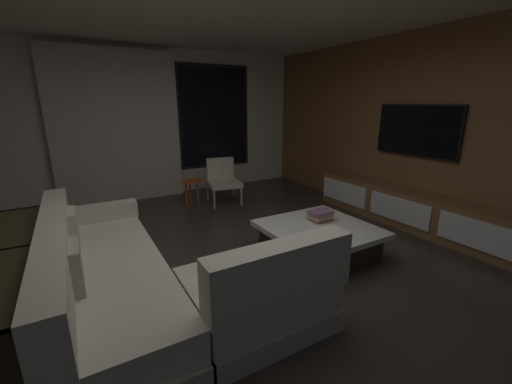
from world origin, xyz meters
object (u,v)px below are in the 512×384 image
media_console (411,210)px  console_table_behind_couch (7,293)px  coffee_table (318,240)px  accent_chair_near_window (223,178)px  sectional_couch (144,281)px  mounted_tv (417,131)px  book_stack_on_coffee_table (320,215)px  side_stool (191,185)px

media_console → console_table_behind_couch: 4.60m
coffee_table → accent_chair_near_window: (-0.08, 2.47, 0.25)m
coffee_table → sectional_couch: bearing=-178.1°
mounted_tv → console_table_behind_couch: 4.87m
book_stack_on_coffee_table → mounted_tv: (1.77, 0.07, 0.92)m
accent_chair_near_window → side_stool: 0.56m
sectional_couch → book_stack_on_coffee_table: bearing=5.6°
mounted_tv → accent_chair_near_window: bearing=131.4°
side_stool → book_stack_on_coffee_table: bearing=-71.9°
side_stool → console_table_behind_couch: bearing=-132.1°
book_stack_on_coffee_table → media_console: size_ratio=0.09×
sectional_couch → coffee_table: size_ratio=2.16×
accent_chair_near_window → console_table_behind_couch: size_ratio=0.37×
accent_chair_near_window → mounted_tv: (1.99, -2.26, 0.92)m
accent_chair_near_window → side_stool: bearing=174.6°
sectional_couch → book_stack_on_coffee_table: 2.11m
media_console → coffee_table: bearing=-179.4°
media_console → book_stack_on_coffee_table: bearing=175.6°
side_stool → media_console: 3.45m
accent_chair_near_window → media_console: accent_chair_near_window is taller
accent_chair_near_window → mounted_tv: size_ratio=0.63×
book_stack_on_coffee_table → console_table_behind_couch: size_ratio=0.13×
book_stack_on_coffee_table → console_table_behind_couch: 3.01m
sectional_couch → side_stool: 2.91m
sectional_couch → coffee_table: sectional_couch is taller
book_stack_on_coffee_table → console_table_behind_couch: console_table_behind_couch is taller
accent_chair_near_window → book_stack_on_coffee_table: bearing=-84.6°
coffee_table → mounted_tv: (1.91, 0.22, 1.16)m
console_table_behind_couch → book_stack_on_coffee_table: bearing=1.5°
media_console → console_table_behind_couch: size_ratio=1.48×
coffee_table → book_stack_on_coffee_table: bearing=46.1°
sectional_couch → accent_chair_near_window: size_ratio=3.21×
book_stack_on_coffee_table → accent_chair_near_window: size_ratio=0.35×
sectional_couch → mounted_tv: bearing=4.2°
coffee_table → accent_chair_near_window: bearing=92.0°
media_console → side_stool: bearing=133.4°
side_stool → mounted_tv: bearing=-42.2°
mounted_tv → book_stack_on_coffee_table: bearing=-177.6°
book_stack_on_coffee_table → mounted_tv: mounted_tv is taller
sectional_couch → coffee_table: (1.95, 0.06, -0.10)m
side_stool → mounted_tv: mounted_tv is taller
sectional_couch → mounted_tv: (3.86, 0.28, 1.06)m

